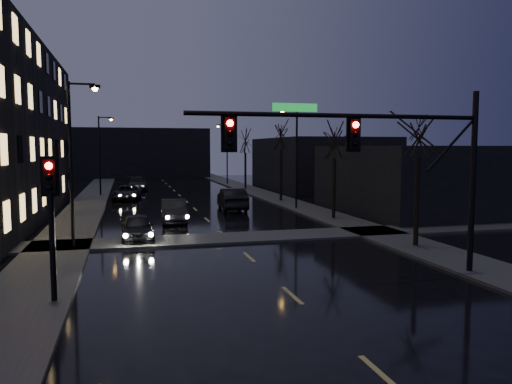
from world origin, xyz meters
TOP-DOWN VIEW (x-y plane):
  - sidewalk_left at (-8.50, 35.00)m, footprint 3.00×140.00m
  - sidewalk_right at (8.50, 35.00)m, footprint 3.00×140.00m
  - sidewalk_cross at (0.00, 18.50)m, footprint 40.00×3.00m
  - commercial_right_near at (15.50, 26.00)m, footprint 10.00×14.00m
  - commercial_right_far at (17.00, 48.00)m, footprint 12.00×18.00m
  - far_block at (-3.00, 78.00)m, footprint 22.00×10.00m
  - signal_mast at (3.85, 9.00)m, footprint 11.11×0.41m
  - signal_pole_left at (-7.50, 8.99)m, footprint 0.35×0.41m
  - tree_near at (8.40, 14.00)m, footprint 3.52×3.52m
  - tree_mid_a at (8.40, 24.00)m, footprint 3.30×3.30m
  - tree_mid_b at (8.40, 36.00)m, footprint 3.74×3.74m
  - tree_far at (8.40, 50.00)m, footprint 3.43×3.43m
  - streetlight_l_near at (-7.58, 18.00)m, footprint 1.53×0.28m
  - streetlight_l_far at (-7.58, 45.00)m, footprint 1.53×0.28m
  - streetlight_r_mid at (7.58, 30.00)m, footprint 1.53×0.28m
  - streetlight_r_far at (7.58, 58.00)m, footprint 1.53×0.28m
  - oncoming_car_a at (-4.74, 19.42)m, footprint 1.66×4.10m
  - oncoming_car_b at (-2.28, 25.30)m, footprint 1.82×4.62m
  - oncoming_car_c at (-5.22, 40.37)m, footprint 2.94×5.26m
  - oncoming_car_d at (-4.08, 51.60)m, footprint 2.35×5.42m
  - lead_car at (2.77, 30.82)m, footprint 2.12×5.31m

SIDE VIEW (x-z plane):
  - sidewalk_left at x=-8.50m, z-range 0.00..0.12m
  - sidewalk_right at x=8.50m, z-range 0.00..0.12m
  - sidewalk_cross at x=0.00m, z-range 0.00..0.12m
  - oncoming_car_c at x=-5.22m, z-range 0.00..1.39m
  - oncoming_car_a at x=-4.74m, z-range 0.00..1.40m
  - oncoming_car_b at x=-2.28m, z-range 0.00..1.50m
  - oncoming_car_d at x=-4.08m, z-range 0.00..1.55m
  - lead_car at x=2.77m, z-range 0.00..1.72m
  - commercial_right_near at x=15.50m, z-range 0.00..5.00m
  - commercial_right_far at x=17.00m, z-range 0.00..6.00m
  - signal_pole_left at x=-7.50m, z-range 0.75..5.27m
  - far_block at x=-3.00m, z-range 0.00..8.00m
  - streetlight_l_near at x=-7.58m, z-range 0.77..8.77m
  - streetlight_l_far at x=-7.58m, z-range 0.77..8.77m
  - streetlight_r_mid at x=7.58m, z-range 0.77..8.77m
  - streetlight_r_far at x=7.58m, z-range 0.77..8.77m
  - signal_mast at x=3.85m, z-range 1.37..8.37m
  - tree_mid_a at x=8.40m, z-range 2.04..9.61m
  - tree_far at x=8.40m, z-range 2.12..10.00m
  - tree_near at x=8.40m, z-range 2.18..10.26m
  - tree_mid_b at x=8.40m, z-range 2.32..10.90m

